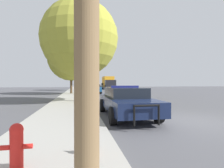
% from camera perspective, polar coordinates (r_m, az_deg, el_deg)
% --- Properties ---
extents(ground_plane, '(110.00, 110.00, 0.00)m').
position_cam_1_polar(ground_plane, '(8.10, 23.65, -10.94)').
color(ground_plane, '#4F4F54').
extents(sidewalk_left, '(3.00, 110.00, 0.13)m').
position_cam_1_polar(sidewalk_left, '(6.74, -16.07, -12.68)').
color(sidewalk_left, '#A3A099').
rests_on(sidewalk_left, ground_plane).
extents(police_car, '(2.11, 5.08, 1.45)m').
position_cam_1_polar(police_car, '(8.36, 4.50, -5.43)').
color(police_car, '#141E3D').
rests_on(police_car, ground_plane).
extents(fire_hydrant, '(0.50, 0.22, 0.79)m').
position_cam_1_polar(fire_hydrant, '(3.48, -28.71, -17.14)').
color(fire_hydrant, red).
rests_on(fire_hydrant, sidewalk_left).
extents(traffic_light, '(3.80, 0.35, 5.08)m').
position_cam_1_polar(traffic_light, '(32.38, -8.61, 4.30)').
color(traffic_light, '#424247').
rests_on(traffic_light, sidewalk_left).
extents(car_background_distant, '(2.00, 4.56, 1.43)m').
position_cam_1_polar(car_background_distant, '(43.56, -2.58, -0.57)').
color(car_background_distant, slate).
rests_on(car_background_distant, ground_plane).
extents(car_background_midblock, '(2.09, 4.72, 1.36)m').
position_cam_1_polar(car_background_midblock, '(25.33, -6.12, -1.42)').
color(car_background_midblock, navy).
rests_on(car_background_midblock, ground_plane).
extents(box_truck, '(2.54, 6.92, 3.00)m').
position_cam_1_polar(box_truck, '(41.46, -1.18, 0.56)').
color(box_truck, black).
rests_on(box_truck, ground_plane).
extents(tree_sidewalk_near, '(6.01, 6.01, 7.93)m').
position_cam_1_polar(tree_sidewalk_near, '(14.38, -10.49, 14.38)').
color(tree_sidewalk_near, brown).
rests_on(tree_sidewalk_near, sidewalk_left).
extents(tree_sidewalk_far, '(4.27, 4.27, 7.13)m').
position_cam_1_polar(tree_sidewalk_far, '(34.88, -10.87, 6.29)').
color(tree_sidewalk_far, brown).
rests_on(tree_sidewalk_far, sidewalk_left).
extents(tree_sidewalk_mid, '(6.24, 6.24, 7.94)m').
position_cam_1_polar(tree_sidewalk_mid, '(24.30, -13.18, 8.42)').
color(tree_sidewalk_mid, '#4C3823').
rests_on(tree_sidewalk_mid, sidewalk_left).
extents(traffic_cone, '(0.30, 0.30, 0.45)m').
position_cam_1_polar(traffic_cone, '(3.81, -7.81, -18.61)').
color(traffic_cone, orange).
rests_on(traffic_cone, sidewalk_left).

